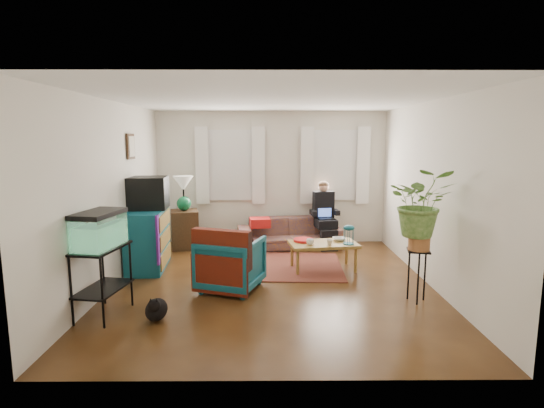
{
  "coord_description": "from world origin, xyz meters",
  "views": [
    {
      "loc": [
        -0.05,
        -5.89,
        2.08
      ],
      "look_at": [
        0.0,
        0.4,
        1.1
      ],
      "focal_mm": 28.0,
      "sensor_mm": 36.0,
      "label": 1
    }
  ],
  "objects_px": {
    "sofa": "(289,228)",
    "armchair": "(231,261)",
    "coffee_table": "(323,256)",
    "dresser": "(148,239)",
    "plant_stand": "(417,276)",
    "aquarium_stand": "(103,282)",
    "side_table": "(185,229)"
  },
  "relations": [
    {
      "from": "sofa",
      "to": "armchair",
      "type": "relative_size",
      "value": 2.4
    },
    {
      "from": "armchair",
      "to": "coffee_table",
      "type": "xyz_separation_m",
      "value": [
        1.39,
        0.87,
        -0.18
      ]
    },
    {
      "from": "dresser",
      "to": "plant_stand",
      "type": "distance_m",
      "value": 4.1
    },
    {
      "from": "sofa",
      "to": "plant_stand",
      "type": "relative_size",
      "value": 2.83
    },
    {
      "from": "aquarium_stand",
      "to": "plant_stand",
      "type": "xyz_separation_m",
      "value": [
        3.85,
        0.4,
        -0.07
      ]
    },
    {
      "from": "armchair",
      "to": "coffee_table",
      "type": "distance_m",
      "value": 1.65
    },
    {
      "from": "side_table",
      "to": "plant_stand",
      "type": "bearing_deg",
      "value": -37.74
    },
    {
      "from": "armchair",
      "to": "coffee_table",
      "type": "height_order",
      "value": "armchair"
    },
    {
      "from": "dresser",
      "to": "aquarium_stand",
      "type": "distance_m",
      "value": 1.84
    },
    {
      "from": "dresser",
      "to": "aquarium_stand",
      "type": "xyz_separation_m",
      "value": [
        -0.01,
        -1.84,
        -0.07
      ]
    },
    {
      "from": "aquarium_stand",
      "to": "plant_stand",
      "type": "bearing_deg",
      "value": 15.4
    },
    {
      "from": "dresser",
      "to": "coffee_table",
      "type": "xyz_separation_m",
      "value": [
        2.81,
        -0.09,
        -0.26
      ]
    },
    {
      "from": "coffee_table",
      "to": "plant_stand",
      "type": "xyz_separation_m",
      "value": [
        1.03,
        -1.35,
        0.12
      ]
    },
    {
      "from": "dresser",
      "to": "plant_stand",
      "type": "height_order",
      "value": "dresser"
    },
    {
      "from": "sofa",
      "to": "coffee_table",
      "type": "distance_m",
      "value": 1.49
    },
    {
      "from": "dresser",
      "to": "plant_stand",
      "type": "xyz_separation_m",
      "value": [
        3.84,
        -1.44,
        -0.14
      ]
    },
    {
      "from": "sofa",
      "to": "aquarium_stand",
      "type": "relative_size",
      "value": 2.33
    },
    {
      "from": "coffee_table",
      "to": "plant_stand",
      "type": "bearing_deg",
      "value": -61.02
    },
    {
      "from": "sofa",
      "to": "plant_stand",
      "type": "bearing_deg",
      "value": -68.85
    },
    {
      "from": "plant_stand",
      "to": "side_table",
      "type": "bearing_deg",
      "value": 142.26
    },
    {
      "from": "armchair",
      "to": "aquarium_stand",
      "type": "bearing_deg",
      "value": 50.49
    },
    {
      "from": "armchair",
      "to": "sofa",
      "type": "bearing_deg",
      "value": -93.07
    },
    {
      "from": "dresser",
      "to": "aquarium_stand",
      "type": "relative_size",
      "value": 1.29
    },
    {
      "from": "side_table",
      "to": "dresser",
      "type": "height_order",
      "value": "dresser"
    },
    {
      "from": "sofa",
      "to": "plant_stand",
      "type": "xyz_separation_m",
      "value": [
        1.51,
        -2.75,
        -0.04
      ]
    },
    {
      "from": "side_table",
      "to": "dresser",
      "type": "xyz_separation_m",
      "value": [
        -0.34,
        -1.27,
        0.12
      ]
    },
    {
      "from": "dresser",
      "to": "armchair",
      "type": "xyz_separation_m",
      "value": [
        1.42,
        -0.96,
        -0.08
      ]
    },
    {
      "from": "dresser",
      "to": "plant_stand",
      "type": "relative_size",
      "value": 1.56
    },
    {
      "from": "side_table",
      "to": "armchair",
      "type": "height_order",
      "value": "armchair"
    },
    {
      "from": "dresser",
      "to": "aquarium_stand",
      "type": "bearing_deg",
      "value": -94.82
    },
    {
      "from": "sofa",
      "to": "plant_stand",
      "type": "distance_m",
      "value": 3.14
    },
    {
      "from": "aquarium_stand",
      "to": "plant_stand",
      "type": "relative_size",
      "value": 1.21
    }
  ]
}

